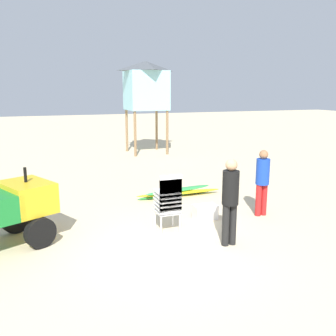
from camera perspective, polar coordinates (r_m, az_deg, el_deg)
ground at (r=7.17m, az=0.15°, el=-12.59°), size 80.00×80.00×0.00m
stacked_plastic_chairs at (r=7.70m, az=0.12°, el=-4.88°), size 0.48×0.48×1.29m
surfboard_pile at (r=10.51m, az=1.69°, el=-3.79°), size 2.58×0.68×0.24m
lifeguard_near_left at (r=9.01m, az=14.54°, el=-1.60°), size 0.32×0.32×1.61m
lifeguard_near_center at (r=7.13m, az=9.71°, el=-4.39°), size 0.32×0.32×1.72m
lifeguard_tower at (r=17.61m, az=-3.47°, el=12.72°), size 1.98×1.98×4.32m
cooler_box at (r=8.70m, az=5.80°, el=-6.88°), size 0.55×0.33×0.35m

